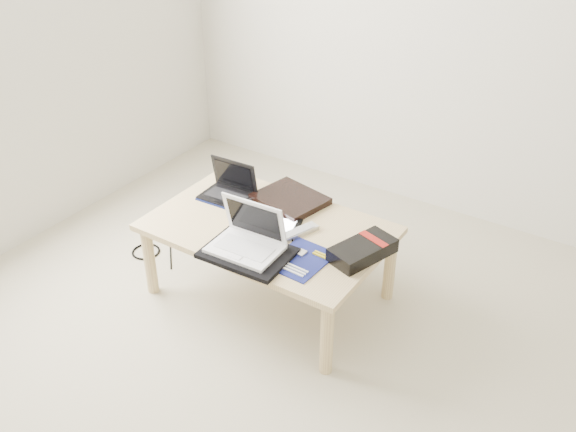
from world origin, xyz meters
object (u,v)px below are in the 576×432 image
Objects in this scene: coffee_table at (268,235)px; white_laptop at (248,239)px; gpu_box at (363,250)px; netbook at (229,190)px.

coffee_table is 3.51× the size of white_laptop.
white_laptop is (0.04, -0.21, 0.11)m from coffee_table.
gpu_box reaches higher than coffee_table.
coffee_table is 0.49m from gpu_box.
coffee_table is at bearing -177.09° from gpu_box.
white_laptop is at bearing -78.59° from coffee_table.
gpu_box is at bearing 28.59° from white_laptop.
netbook is 0.84× the size of white_laptop.
white_laptop is 0.96× the size of gpu_box.
white_laptop is at bearing -42.50° from netbook.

